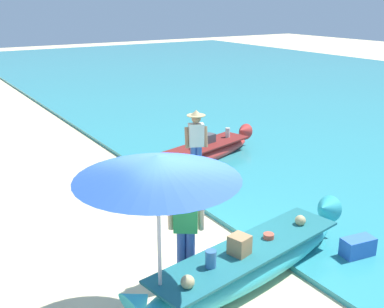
{
  "coord_description": "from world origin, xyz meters",
  "views": [
    {
      "loc": [
        -3.38,
        -5.56,
        4.17
      ],
      "look_at": [
        1.92,
        2.81,
        0.9
      ],
      "focal_mm": 43.94,
      "sensor_mm": 36.0,
      "label": 1
    }
  ],
  "objects_px": {
    "patio_umbrella_large": "(157,168)",
    "boat_cyan_foreground": "(249,263)",
    "boat_red_midground": "(200,154)",
    "person_tourist_customer": "(186,224)",
    "person_vendor_hatted": "(196,139)",
    "cooler_box": "(357,249)"
  },
  "relations": [
    {
      "from": "boat_cyan_foreground",
      "to": "cooler_box",
      "type": "relative_size",
      "value": 8.15
    },
    {
      "from": "person_tourist_customer",
      "to": "cooler_box",
      "type": "distance_m",
      "value": 3.02
    },
    {
      "from": "boat_cyan_foreground",
      "to": "person_vendor_hatted",
      "type": "height_order",
      "value": "person_vendor_hatted"
    },
    {
      "from": "boat_red_midground",
      "to": "patio_umbrella_large",
      "type": "xyz_separation_m",
      "value": [
        -3.97,
        -5.12,
        1.95
      ]
    },
    {
      "from": "boat_red_midground",
      "to": "patio_umbrella_large",
      "type": "relative_size",
      "value": 1.79
    },
    {
      "from": "boat_red_midground",
      "to": "person_tourist_customer",
      "type": "height_order",
      "value": "person_tourist_customer"
    },
    {
      "from": "person_tourist_customer",
      "to": "patio_umbrella_large",
      "type": "distance_m",
      "value": 1.61
    },
    {
      "from": "person_vendor_hatted",
      "to": "person_tourist_customer",
      "type": "distance_m",
      "value": 4.42
    },
    {
      "from": "boat_cyan_foreground",
      "to": "person_vendor_hatted",
      "type": "bearing_deg",
      "value": 67.55
    },
    {
      "from": "person_vendor_hatted",
      "to": "boat_cyan_foreground",
      "type": "bearing_deg",
      "value": -112.45
    },
    {
      "from": "boat_red_midground",
      "to": "person_tourist_customer",
      "type": "xyz_separation_m",
      "value": [
        -3.17,
        -4.47,
        0.7
      ]
    },
    {
      "from": "person_vendor_hatted",
      "to": "person_tourist_customer",
      "type": "height_order",
      "value": "person_tourist_customer"
    },
    {
      "from": "boat_cyan_foreground",
      "to": "cooler_box",
      "type": "distance_m",
      "value": 2.0
    },
    {
      "from": "boat_red_midground",
      "to": "patio_umbrella_large",
      "type": "bearing_deg",
      "value": -127.82
    },
    {
      "from": "patio_umbrella_large",
      "to": "boat_red_midground",
      "type": "bearing_deg",
      "value": 52.18
    },
    {
      "from": "boat_cyan_foreground",
      "to": "cooler_box",
      "type": "bearing_deg",
      "value": -14.11
    },
    {
      "from": "patio_umbrella_large",
      "to": "boat_cyan_foreground",
      "type": "bearing_deg",
      "value": 3.87
    },
    {
      "from": "boat_cyan_foreground",
      "to": "person_tourist_customer",
      "type": "xyz_separation_m",
      "value": [
        -0.8,
        0.54,
        0.65
      ]
    },
    {
      "from": "person_tourist_customer",
      "to": "patio_umbrella_large",
      "type": "xyz_separation_m",
      "value": [
        -0.8,
        -0.65,
        1.24
      ]
    },
    {
      "from": "person_tourist_customer",
      "to": "cooler_box",
      "type": "height_order",
      "value": "person_tourist_customer"
    },
    {
      "from": "person_tourist_customer",
      "to": "patio_umbrella_large",
      "type": "bearing_deg",
      "value": -140.9
    },
    {
      "from": "person_vendor_hatted",
      "to": "patio_umbrella_large",
      "type": "xyz_separation_m",
      "value": [
        -3.32,
        -4.28,
        1.23
      ]
    }
  ]
}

